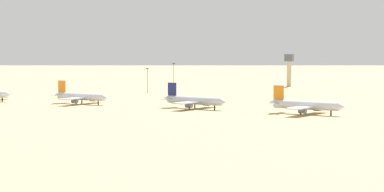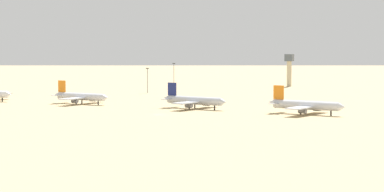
% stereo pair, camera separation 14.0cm
% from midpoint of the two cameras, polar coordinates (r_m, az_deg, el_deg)
% --- Properties ---
extents(ground, '(4000.00, 4000.00, 0.00)m').
position_cam_midpoint_polar(ground, '(312.80, -2.47, -1.38)').
color(ground, tan).
extents(ridge_far_west, '(248.94, 214.07, 86.86)m').
position_cam_midpoint_polar(ridge_far_west, '(1591.31, -0.18, 4.45)').
color(ridge_far_west, slate).
rests_on(ridge_far_west, ground).
extents(ridge_west, '(302.68, 261.81, 77.05)m').
position_cam_midpoint_polar(ridge_west, '(1404.81, 9.82, 4.26)').
color(ridge_west, slate).
rests_on(ridge_west, ground).
extents(parked_jet_orange_2, '(33.16, 28.19, 10.96)m').
position_cam_midpoint_polar(parked_jet_orange_2, '(369.90, -8.24, -0.04)').
color(parked_jet_orange_2, silver).
rests_on(parked_jet_orange_2, ground).
extents(parked_jet_navy_3, '(33.84, 28.95, 11.24)m').
position_cam_midpoint_polar(parked_jet_navy_3, '(339.80, 0.15, -0.33)').
color(parked_jet_navy_3, silver).
rests_on(parked_jet_navy_3, ground).
extents(parked_jet_orange_4, '(34.57, 29.51, 11.46)m').
position_cam_midpoint_polar(parked_jet_orange_4, '(316.48, 8.39, -0.68)').
color(parked_jet_orange_4, silver).
rests_on(parked_jet_orange_4, ground).
extents(control_tower, '(5.20, 5.20, 21.67)m').
position_cam_midpoint_polar(control_tower, '(519.42, 7.21, 2.15)').
color(control_tower, '#C6B793').
rests_on(control_tower, ground).
extents(light_pole_west, '(1.80, 0.50, 16.20)m').
position_cam_midpoint_polar(light_pole_west, '(494.49, -1.34, 1.65)').
color(light_pole_west, '#59595E').
rests_on(light_pole_west, ground).
extents(light_pole_mid, '(1.80, 0.50, 14.65)m').
position_cam_midpoint_polar(light_pole_mid, '(447.68, -3.31, 1.31)').
color(light_pole_mid, '#59595E').
rests_on(light_pole_mid, ground).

